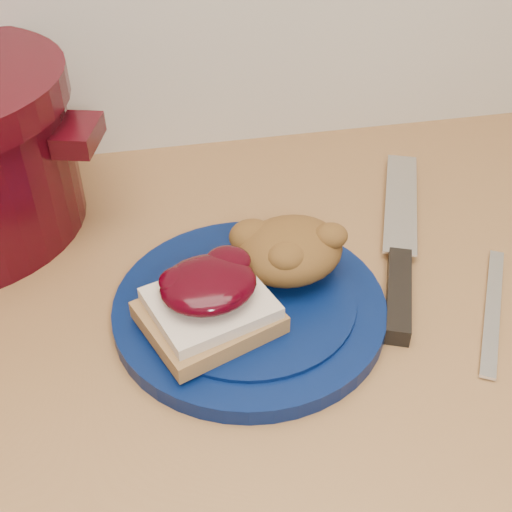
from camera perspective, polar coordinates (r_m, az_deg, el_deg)
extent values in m
cylinder|color=#04123F|center=(0.58, -0.58, -4.61)|extent=(0.30, 0.30, 0.02)
cube|color=olive|center=(0.54, -4.23, -5.44)|extent=(0.13, 0.12, 0.02)
cube|color=beige|center=(0.53, -4.11, -4.19)|extent=(0.12, 0.11, 0.01)
ellipsoid|color=black|center=(0.52, -4.26, -2.52)|extent=(0.10, 0.09, 0.02)
ellipsoid|color=brown|center=(0.58, 3.05, 0.52)|extent=(0.12, 0.11, 0.05)
cube|color=black|center=(0.60, 12.57, -3.32)|extent=(0.06, 0.12, 0.02)
cube|color=silver|center=(0.72, 12.77, 4.84)|extent=(0.10, 0.19, 0.00)
cube|color=silver|center=(0.62, 20.29, -4.39)|extent=(0.10, 0.15, 0.00)
cube|color=#35050B|center=(0.65, -15.51, 10.34)|extent=(0.05, 0.07, 0.02)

